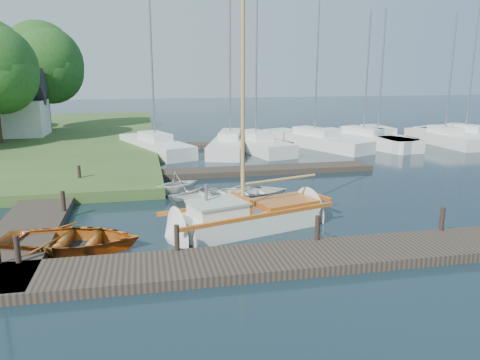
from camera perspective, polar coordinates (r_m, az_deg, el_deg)
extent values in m
plane|color=black|center=(19.69, 0.00, -3.40)|extent=(160.00, 160.00, 0.00)
cube|color=black|center=(14.16, 5.05, -9.62)|extent=(18.00, 2.20, 0.30)
cube|color=black|center=(21.59, -22.46, -2.52)|extent=(2.20, 18.00, 0.30)
cube|color=black|center=(26.22, 1.37, 1.15)|extent=(14.00, 1.60, 0.30)
cube|color=black|center=(37.55, 10.02, 4.63)|extent=(30.00, 1.60, 0.30)
cylinder|color=black|center=(14.79, -25.52, -7.61)|extent=(0.16, 0.16, 0.80)
cylinder|color=black|center=(14.37, -7.71, -6.99)|extent=(0.16, 0.16, 0.80)
cylinder|color=black|center=(15.31, 9.42, -5.76)|extent=(0.16, 0.16, 0.80)
cylinder|color=black|center=(17.41, 23.42, -4.37)|extent=(0.16, 0.16, 0.80)
cylinder|color=black|center=(19.37, -20.74, -2.41)|extent=(0.16, 0.16, 0.80)
cylinder|color=black|center=(24.18, -19.01, 0.72)|extent=(0.16, 0.16, 0.80)
cube|color=silver|center=(17.11, 0.91, -5.19)|extent=(5.37, 3.38, 0.90)
cone|color=silver|center=(18.74, 9.05, -3.70)|extent=(1.82, 2.26, 1.96)
cone|color=silver|center=(15.93, -8.40, -6.76)|extent=(1.53, 2.17, 1.96)
cube|color=#90340D|center=(17.74, -0.59, -2.79)|extent=(5.96, 1.94, 0.14)
cube|color=#90340D|center=(16.18, 2.58, -4.39)|extent=(5.96, 1.94, 0.14)
cube|color=#90340D|center=(18.81, 9.94, -2.05)|extent=(0.44, 1.09, 0.14)
cube|color=silver|center=(16.37, -2.73, -3.60)|extent=(2.13, 1.87, 0.44)
cube|color=#9EB49B|center=(16.30, -2.74, -2.76)|extent=(2.26, 1.99, 0.08)
cube|color=#90340D|center=(16.77, 0.18, -2.89)|extent=(0.53, 1.37, 0.60)
cylinder|color=slate|center=(16.35, -4.16, -1.53)|extent=(0.12, 0.12, 0.60)
cube|color=#90340D|center=(17.76, 5.41, -2.69)|extent=(2.54, 2.08, 0.20)
cylinder|color=#A78239|center=(16.15, 0.35, 10.55)|extent=(0.14, 0.14, 8.40)
cylinder|color=#A78239|center=(17.43, 4.93, 0.06)|extent=(3.09, 1.04, 0.10)
imported|color=#90340D|center=(15.98, -19.93, -6.51)|extent=(4.87, 3.86, 0.91)
imported|color=silver|center=(20.54, -3.43, -1.60)|extent=(4.30, 3.56, 0.77)
imported|color=silver|center=(21.93, -7.57, -0.19)|extent=(2.85, 2.70, 1.18)
imported|color=silver|center=(21.04, 1.22, -1.29)|extent=(3.54, 2.56, 0.72)
cube|color=silver|center=(33.33, -10.28, 4.07)|extent=(5.16, 8.79, 0.90)
cube|color=silver|center=(33.23, -10.33, 5.26)|extent=(2.39, 3.30, 0.50)
cylinder|color=slate|center=(32.93, -10.68, 13.55)|extent=(0.12, 0.12, 10.09)
cube|color=silver|center=(33.91, -1.18, 4.43)|extent=(4.86, 9.69, 0.90)
cube|color=silver|center=(33.81, -1.19, 5.60)|extent=(2.30, 3.57, 0.50)
cylinder|color=slate|center=(33.51, -1.23, 13.69)|extent=(0.12, 0.12, 10.01)
cube|color=silver|center=(33.69, 1.94, 4.37)|extent=(3.94, 8.37, 0.90)
cube|color=silver|center=(33.59, 1.94, 5.55)|extent=(1.99, 3.07, 0.50)
cylinder|color=slate|center=(33.29, 2.01, 13.86)|extent=(0.12, 0.12, 10.21)
cube|color=silver|center=(35.88, 9.04, 4.76)|extent=(5.95, 9.83, 0.90)
cube|color=silver|center=(35.78, 9.08, 5.86)|extent=(2.66, 3.70, 0.50)
cylinder|color=slate|center=(35.52, 9.42, 15.07)|extent=(0.12, 0.12, 11.96)
cube|color=silver|center=(37.15, 14.77, 4.77)|extent=(5.47, 9.18, 0.90)
cube|color=silver|center=(37.06, 14.83, 5.84)|extent=(2.50, 3.45, 0.50)
cylinder|color=slate|center=(36.79, 15.23, 12.39)|extent=(0.12, 0.12, 8.96)
cube|color=silver|center=(38.09, 16.40, 4.87)|extent=(2.35, 9.26, 0.90)
cube|color=silver|center=(38.00, 16.46, 5.91)|extent=(1.45, 3.25, 0.50)
cylinder|color=slate|center=(37.74, 16.90, 12.46)|extent=(0.12, 0.12, 9.18)
cube|color=silver|center=(39.84, 23.66, 4.64)|extent=(2.62, 7.53, 0.90)
cube|color=silver|center=(39.75, 23.76, 5.64)|extent=(1.55, 2.67, 0.50)
cylinder|color=slate|center=(39.50, 24.33, 11.68)|extent=(0.12, 0.12, 8.91)
cube|color=silver|center=(41.84, 25.74, 4.80)|extent=(5.06, 8.41, 0.90)
cube|color=silver|center=(41.76, 25.84, 5.75)|extent=(2.36, 3.18, 0.50)
cylinder|color=slate|center=(41.52, 26.51, 12.30)|extent=(0.12, 0.12, 10.08)
cube|color=silver|center=(41.88, -25.97, 6.79)|extent=(5.00, 4.00, 2.80)
cube|color=#29282C|center=(41.74, -26.31, 10.11)|extent=(5.25, 2.88, 2.88)
cylinder|color=#332114|center=(45.32, -22.36, 8.08)|extent=(0.36, 0.36, 3.67)
sphere|color=#1D4713|center=(45.21, -22.79, 12.83)|extent=(6.73, 6.73, 6.73)
sphere|color=#1D4713|center=(44.82, -22.16, 12.24)|extent=(5.71, 5.71, 5.71)
sphere|color=#1D4713|center=(45.69, -23.28, 13.68)|extent=(6.12, 6.12, 6.12)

